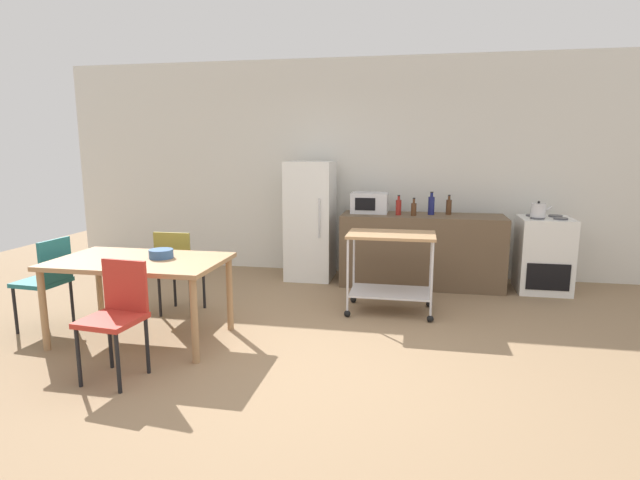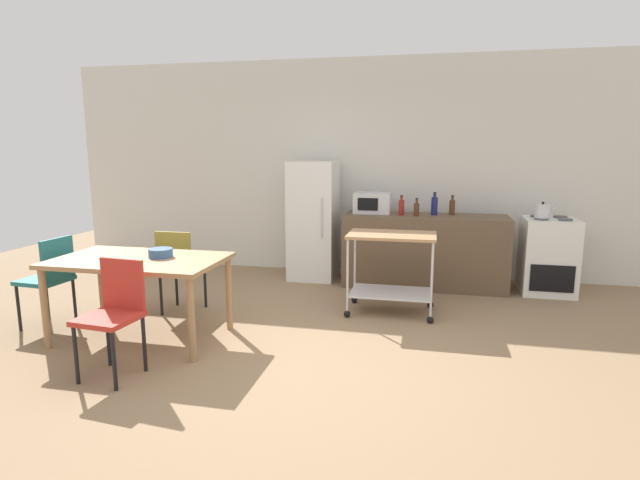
{
  "view_description": "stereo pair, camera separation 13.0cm",
  "coord_description": "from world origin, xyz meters",
  "px_view_note": "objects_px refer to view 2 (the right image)",
  "views": [
    {
      "loc": [
        0.83,
        -3.77,
        1.73
      ],
      "look_at": [
        -0.13,
        1.2,
        0.8
      ],
      "focal_mm": 28.4,
      "sensor_mm": 36.0,
      "label": 1
    },
    {
      "loc": [
        0.96,
        -3.74,
        1.73
      ],
      "look_at": [
        -0.13,
        1.2,
        0.8
      ],
      "focal_mm": 28.4,
      "sensor_mm": 36.0,
      "label": 2
    }
  ],
  "objects_px": {
    "kettle": "(543,211)",
    "bottle_wine": "(416,209)",
    "refrigerator": "(313,221)",
    "bottle_soda": "(452,207)",
    "chair_red": "(114,310)",
    "bottle_olive_oil": "(434,205)",
    "chair_teal": "(50,276)",
    "microwave": "(373,203)",
    "stove_oven": "(548,256)",
    "kitchen_cart": "(391,260)",
    "bottle_hot_sauce": "(401,207)",
    "chair_olive": "(179,265)",
    "fruit_bowl": "(161,253)",
    "dining_table": "(139,267)"
  },
  "relations": [
    {
      "from": "chair_red",
      "to": "bottle_hot_sauce",
      "type": "height_order",
      "value": "bottle_hot_sauce"
    },
    {
      "from": "kettle",
      "to": "bottle_wine",
      "type": "bearing_deg",
      "value": -179.68
    },
    {
      "from": "refrigerator",
      "to": "bottle_soda",
      "type": "distance_m",
      "value": 1.78
    },
    {
      "from": "kettle",
      "to": "refrigerator",
      "type": "bearing_deg",
      "value": 176.3
    },
    {
      "from": "fruit_bowl",
      "to": "kettle",
      "type": "distance_m",
      "value": 4.26
    },
    {
      "from": "kitchen_cart",
      "to": "bottle_olive_oil",
      "type": "distance_m",
      "value": 1.35
    },
    {
      "from": "refrigerator",
      "to": "bottle_soda",
      "type": "bearing_deg",
      "value": -0.04
    },
    {
      "from": "microwave",
      "to": "bottle_olive_oil",
      "type": "xyz_separation_m",
      "value": [
        0.77,
        -0.03,
        -0.01
      ]
    },
    {
      "from": "bottle_soda",
      "to": "fruit_bowl",
      "type": "xyz_separation_m",
      "value": [
        -2.63,
        -2.38,
        -0.21
      ]
    },
    {
      "from": "kitchen_cart",
      "to": "bottle_hot_sauce",
      "type": "distance_m",
      "value": 1.18
    },
    {
      "from": "bottle_soda",
      "to": "fruit_bowl",
      "type": "height_order",
      "value": "bottle_soda"
    },
    {
      "from": "chair_teal",
      "to": "stove_oven",
      "type": "relative_size",
      "value": 0.97
    },
    {
      "from": "bottle_hot_sauce",
      "to": "bottle_soda",
      "type": "relative_size",
      "value": 1.0
    },
    {
      "from": "microwave",
      "to": "fruit_bowl",
      "type": "bearing_deg",
      "value": -124.74
    },
    {
      "from": "chair_red",
      "to": "chair_teal",
      "type": "bearing_deg",
      "value": 153.23
    },
    {
      "from": "chair_olive",
      "to": "bottle_wine",
      "type": "height_order",
      "value": "bottle_wine"
    },
    {
      "from": "bottle_soda",
      "to": "bottle_olive_oil",
      "type": "bearing_deg",
      "value": -166.86
    },
    {
      "from": "chair_red",
      "to": "chair_olive",
      "type": "height_order",
      "value": "same"
    },
    {
      "from": "stove_oven",
      "to": "kitchen_cart",
      "type": "height_order",
      "value": "stove_oven"
    },
    {
      "from": "chair_teal",
      "to": "microwave",
      "type": "relative_size",
      "value": 1.93
    },
    {
      "from": "chair_olive",
      "to": "stove_oven",
      "type": "bearing_deg",
      "value": -157.88
    },
    {
      "from": "bottle_hot_sauce",
      "to": "bottle_soda",
      "type": "xyz_separation_m",
      "value": [
        0.61,
        0.16,
        -0.0
      ]
    },
    {
      "from": "chair_olive",
      "to": "bottle_hot_sauce",
      "type": "xyz_separation_m",
      "value": [
        2.18,
        1.59,
        0.48
      ]
    },
    {
      "from": "refrigerator",
      "to": "kitchen_cart",
      "type": "xyz_separation_m",
      "value": [
        1.13,
        -1.25,
        -0.2
      ]
    },
    {
      "from": "refrigerator",
      "to": "bottle_olive_oil",
      "type": "height_order",
      "value": "refrigerator"
    },
    {
      "from": "chair_red",
      "to": "bottle_olive_oil",
      "type": "relative_size",
      "value": 3.12
    },
    {
      "from": "bottle_wine",
      "to": "bottle_soda",
      "type": "xyz_separation_m",
      "value": [
        0.43,
        0.19,
        0.01
      ]
    },
    {
      "from": "microwave",
      "to": "bottle_olive_oil",
      "type": "height_order",
      "value": "bottle_olive_oil"
    },
    {
      "from": "refrigerator",
      "to": "bottle_soda",
      "type": "height_order",
      "value": "refrigerator"
    },
    {
      "from": "microwave",
      "to": "kettle",
      "type": "xyz_separation_m",
      "value": [
        2.0,
        -0.16,
        -0.03
      ]
    },
    {
      "from": "chair_teal",
      "to": "bottle_olive_oil",
      "type": "distance_m",
      "value": 4.32
    },
    {
      "from": "dining_table",
      "to": "bottle_wine",
      "type": "distance_m",
      "value": 3.31
    },
    {
      "from": "bottle_hot_sauce",
      "to": "chair_red",
      "type": "bearing_deg",
      "value": -122.84
    },
    {
      "from": "chair_olive",
      "to": "bottle_wine",
      "type": "xyz_separation_m",
      "value": [
        2.37,
        1.56,
        0.47
      ]
    },
    {
      "from": "chair_red",
      "to": "bottle_hot_sauce",
      "type": "xyz_separation_m",
      "value": [
        1.96,
        3.04,
        0.48
      ]
    },
    {
      "from": "chair_teal",
      "to": "chair_olive",
      "type": "xyz_separation_m",
      "value": [
        1.0,
        0.67,
        0.0
      ]
    },
    {
      "from": "chair_olive",
      "to": "fruit_bowl",
      "type": "height_order",
      "value": "chair_olive"
    },
    {
      "from": "kettle",
      "to": "kitchen_cart",
      "type": "bearing_deg",
      "value": -147.01
    },
    {
      "from": "bottle_wine",
      "to": "bottle_soda",
      "type": "height_order",
      "value": "bottle_soda"
    },
    {
      "from": "bottle_soda",
      "to": "kitchen_cart",
      "type": "bearing_deg",
      "value": -117.06
    },
    {
      "from": "dining_table",
      "to": "chair_red",
      "type": "distance_m",
      "value": 0.78
    },
    {
      "from": "bottle_hot_sauce",
      "to": "kettle",
      "type": "bearing_deg",
      "value": -0.83
    },
    {
      "from": "kitchen_cart",
      "to": "bottle_soda",
      "type": "distance_m",
      "value": 1.47
    },
    {
      "from": "stove_oven",
      "to": "kettle",
      "type": "distance_m",
      "value": 0.57
    },
    {
      "from": "chair_teal",
      "to": "bottle_olive_oil",
      "type": "height_order",
      "value": "bottle_olive_oil"
    },
    {
      "from": "dining_table",
      "to": "bottle_wine",
      "type": "bearing_deg",
      "value": 43.83
    },
    {
      "from": "chair_red",
      "to": "kitchen_cart",
      "type": "bearing_deg",
      "value": 50.71
    },
    {
      "from": "dining_table",
      "to": "stove_oven",
      "type": "bearing_deg",
      "value": 31.23
    },
    {
      "from": "chair_olive",
      "to": "bottle_hot_sauce",
      "type": "relative_size",
      "value": 3.6
    },
    {
      "from": "chair_teal",
      "to": "kettle",
      "type": "xyz_separation_m",
      "value": [
        4.81,
        2.23,
        0.48
      ]
    }
  ]
}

